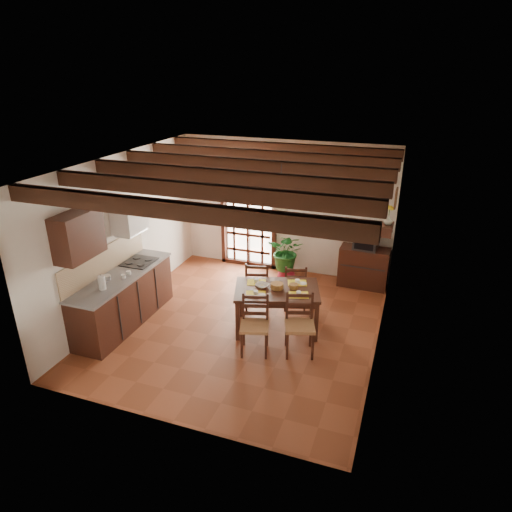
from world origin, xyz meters
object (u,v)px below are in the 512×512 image
at_px(pendant_lamp, 280,210).
at_px(crt_tv, 366,239).
at_px(dining_table, 277,294).
at_px(chair_far_right, 295,294).
at_px(chair_near_left, 255,335).
at_px(chair_near_right, 299,335).
at_px(kitchen_counter, 124,298).
at_px(chair_far_left, 257,293).
at_px(potted_plant, 287,252).
at_px(sideboard, 364,267).

bearing_deg(pendant_lamp, crt_tv, 59.83).
relative_size(dining_table, chair_far_right, 1.78).
distance_m(chair_near_left, chair_near_right, 0.69).
bearing_deg(pendant_lamp, kitchen_counter, -162.37).
xyz_separation_m(chair_far_left, chair_far_right, (0.66, 0.21, -0.02)).
relative_size(kitchen_counter, chair_far_right, 2.52).
relative_size(chair_near_left, chair_far_left, 0.99).
xyz_separation_m(chair_far_right, crt_tv, (1.06, 1.34, 0.73)).
height_order(chair_near_left, crt_tv, crt_tv).
xyz_separation_m(chair_near_left, crt_tv, (1.29, 2.89, 0.71)).
relative_size(chair_near_right, chair_far_left, 1.03).
bearing_deg(potted_plant, chair_near_left, -84.29).
distance_m(chair_near_right, chair_far_left, 1.57).
distance_m(chair_near_right, crt_tv, 2.84).
xyz_separation_m(kitchen_counter, chair_far_right, (2.64, 1.48, -0.19)).
height_order(chair_near_right, crt_tv, crt_tv).
relative_size(chair_far_left, pendant_lamp, 1.12).
relative_size(sideboard, crt_tv, 1.98).
bearing_deg(pendant_lamp, dining_table, -90.00).
bearing_deg(chair_near_left, sideboard, 50.42).
height_order(kitchen_counter, sideboard, kitchen_counter).
relative_size(chair_near_right, sideboard, 1.01).
xyz_separation_m(chair_near_left, potted_plant, (-0.28, 2.76, 0.28)).
bearing_deg(chair_near_right, pendant_lamp, 110.97).
bearing_deg(crt_tv, chair_near_right, -98.18).
height_order(chair_far_right, crt_tv, crt_tv).
distance_m(chair_near_left, potted_plant, 2.78).
height_order(chair_near_right, sideboard, chair_near_right).
bearing_deg(chair_near_right, potted_plant, 91.90).
height_order(sideboard, pendant_lamp, pendant_lamp).
relative_size(kitchen_counter, dining_table, 1.42).
bearing_deg(kitchen_counter, chair_far_left, 32.64).
distance_m(chair_far_left, chair_far_right, 0.69).
xyz_separation_m(chair_near_left, chair_near_right, (0.66, 0.21, 0.01)).
distance_m(crt_tv, pendant_lamp, 2.57).
bearing_deg(pendant_lamp, chair_far_left, 139.38).
relative_size(chair_far_left, chair_far_right, 1.06).
relative_size(chair_far_left, crt_tv, 1.95).
relative_size(kitchen_counter, crt_tv, 4.64).
bearing_deg(sideboard, pendant_lamp, -118.76).
relative_size(chair_far_right, pendant_lamp, 1.05).
bearing_deg(chair_near_left, pendant_lamp, 66.96).
height_order(chair_far_right, potted_plant, potted_plant).
xyz_separation_m(dining_table, potted_plant, (-0.39, 1.98, -0.08)).
xyz_separation_m(chair_far_right, potted_plant, (-0.50, 1.20, 0.29)).
distance_m(chair_near_right, sideboard, 2.76).
xyz_separation_m(kitchen_counter, dining_table, (2.53, 0.70, 0.18)).
distance_m(chair_near_left, sideboard, 3.17).
height_order(chair_far_left, pendant_lamp, pendant_lamp).
distance_m(kitchen_counter, chair_near_left, 2.42).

